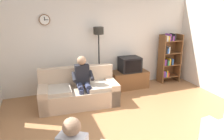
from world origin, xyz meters
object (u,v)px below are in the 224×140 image
Objects in this scene: bookshelf at (168,57)px; tv_stand at (129,79)px; tv at (130,64)px; floor_lamp at (99,42)px; couch at (79,92)px; person_on_couch at (83,79)px.

tv_stand is at bearing -177.20° from bookshelf.
tv is 1.17m from floor_lamp.
couch is 1.81m from tv.
floor_lamp is 1.49× the size of person_on_couch.
floor_lamp is at bearing 179.25° from bookshelf.
couch is at bearing -167.88° from bookshelf.
tv_stand is (1.66, 0.59, -0.05)m from couch.
floor_lamp is (0.75, 0.69, 1.14)m from couch.
floor_lamp reaches higher than bookshelf.
couch is at bearing -161.21° from tv.
bookshelf is at bearing -0.75° from floor_lamp.
person_on_couch is (-1.56, -0.70, 0.44)m from tv_stand.
bookshelf reaches higher than tv_stand.
bookshelf reaches higher than couch.
person_on_couch is at bearing -165.48° from bookshelf.
floor_lamp is at bearing 42.55° from couch.
floor_lamp is (-0.91, 0.12, 0.71)m from tv.
person_on_couch is at bearing -156.62° from tv.
tv is at bearing 23.38° from person_on_couch.
tv_stand is at bearing 90.00° from tv.
tv_stand is 0.48m from tv.
person_on_couch reaches higher than couch.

